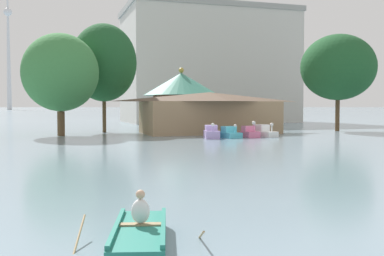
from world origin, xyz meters
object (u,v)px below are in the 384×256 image
at_px(pedal_boat_lavender, 211,133).
at_px(shoreline_tree_mid, 104,63).
at_px(pedal_boat_cyan, 230,133).
at_px(distant_broadcast_tower, 8,21).
at_px(boathouse, 209,112).
at_px(shoreline_tree_tall_left, 60,73).
at_px(pedal_boat_white, 263,132).
at_px(green_roof_pavilion, 181,97).
at_px(pedal_boat_pink, 249,133).
at_px(rowboat_with_rower, 140,235).
at_px(background_building_block, 208,66).
at_px(shoreline_tree_right, 338,67).

height_order(pedal_boat_lavender, shoreline_tree_mid, shoreline_tree_mid).
bearing_deg(pedal_boat_cyan, distant_broadcast_tower, 176.81).
relative_size(boathouse, shoreline_tree_tall_left, 1.50).
height_order(pedal_boat_white, shoreline_tree_mid, shoreline_tree_mid).
bearing_deg(shoreline_tree_tall_left, green_roof_pavilion, 25.05).
bearing_deg(green_roof_pavilion, pedal_boat_cyan, -88.11).
bearing_deg(pedal_boat_pink, pedal_boat_lavender, -84.87).
relative_size(rowboat_with_rower, shoreline_tree_mid, 0.28).
distance_m(pedal_boat_white, background_building_block, 46.00).
relative_size(pedal_boat_lavender, shoreline_tree_mid, 0.21).
relative_size(pedal_boat_lavender, pedal_boat_pink, 1.17).
distance_m(pedal_boat_cyan, background_building_block, 47.83).
bearing_deg(background_building_block, boathouse, -108.88).
distance_m(shoreline_tree_tall_left, background_building_block, 46.67).
height_order(background_building_block, distant_broadcast_tower, distant_broadcast_tower).
distance_m(rowboat_with_rower, shoreline_tree_tall_left, 41.89).
xyz_separation_m(pedal_boat_pink, shoreline_tree_mid, (-13.21, 13.21, 7.94)).
bearing_deg(shoreline_tree_tall_left, background_building_block, 51.01).
xyz_separation_m(rowboat_with_rower, background_building_block, (28.60, 77.50, 10.86)).
xyz_separation_m(rowboat_with_rower, boathouse, (16.09, 40.92, 2.25)).
xyz_separation_m(pedal_boat_lavender, boathouse, (2.64, 8.14, 1.97)).
xyz_separation_m(pedal_boat_cyan, shoreline_tree_right, (17.86, 7.78, 7.63)).
bearing_deg(boathouse, pedal_boat_lavender, -107.95).
bearing_deg(distant_broadcast_tower, pedal_boat_pink, -82.13).
bearing_deg(shoreline_tree_tall_left, pedal_boat_cyan, -28.18).
relative_size(boathouse, green_roof_pavilion, 1.64).
bearing_deg(pedal_boat_cyan, boathouse, 164.56).
bearing_deg(pedal_boat_pink, distant_broadcast_tower, -173.69).
distance_m(boathouse, shoreline_tree_right, 18.07).
xyz_separation_m(pedal_boat_cyan, shoreline_tree_tall_left, (-16.05, 8.60, 6.31)).
height_order(pedal_boat_cyan, background_building_block, background_building_block).
bearing_deg(shoreline_tree_mid, pedal_boat_lavender, -57.02).
distance_m(pedal_boat_pink, boathouse, 8.08).
relative_size(pedal_boat_cyan, shoreline_tree_mid, 0.19).
xyz_separation_m(pedal_boat_white, background_building_block, (9.09, 43.82, 10.62)).
xyz_separation_m(pedal_boat_lavender, green_roof_pavilion, (1.44, 15.85, 3.80)).
relative_size(rowboat_with_rower, pedal_boat_white, 1.15).
relative_size(rowboat_with_rower, pedal_boat_cyan, 1.49).
distance_m(pedal_boat_pink, pedal_boat_white, 1.79).
distance_m(pedal_boat_white, distant_broadcast_tower, 363.62).
height_order(pedal_boat_cyan, green_roof_pavilion, green_roof_pavilion).
height_order(rowboat_with_rower, pedal_boat_lavender, pedal_boat_lavender).
xyz_separation_m(boathouse, distant_broadcast_tower, (-47.22, 345.99, 67.81)).
height_order(pedal_boat_lavender, shoreline_tree_right, shoreline_tree_right).
distance_m(boathouse, background_building_block, 39.60).
bearing_deg(background_building_block, pedal_boat_lavender, -108.71).
distance_m(pedal_boat_cyan, pedal_boat_white, 4.19).
height_order(pedal_boat_lavender, distant_broadcast_tower, distant_broadcast_tower).
distance_m(pedal_boat_pink, background_building_block, 46.75).
height_order(shoreline_tree_mid, shoreline_tree_right, shoreline_tree_mid).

